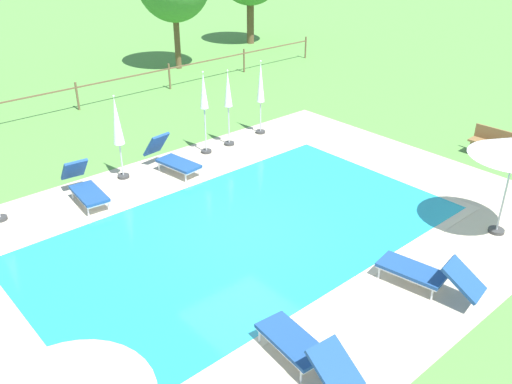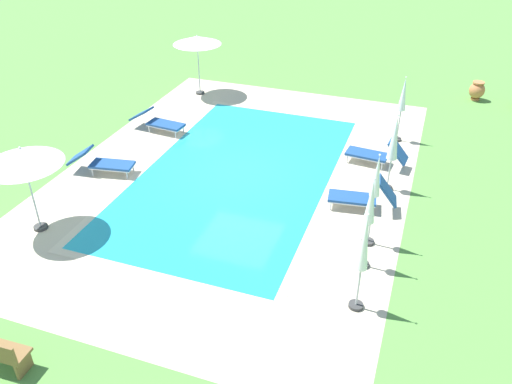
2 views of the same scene
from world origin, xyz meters
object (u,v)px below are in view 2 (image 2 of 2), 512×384
Objects in this scene: patio_umbrella_closed_row_east at (376,185)px; patio_umbrella_closed_row_centre at (364,250)px; patio_umbrella_closed_row_mid_east at (394,142)px; patio_umbrella_open_by_bench at (22,157)px; sun_lounger_north_mid at (376,154)px; sun_lounger_north_end at (362,196)px; sun_lounger_north_far at (158,122)px; terracotta_urn_by_tree at (477,90)px; patio_umbrella_closed_row_mid_west at (370,210)px; sun_lounger_north_near_steps at (103,162)px; patio_umbrella_closed_row_west at (403,99)px; patio_umbrella_open_foreground at (197,41)px.

patio_umbrella_closed_row_centre is at bearing 3.12° from patio_umbrella_closed_row_east.
patio_umbrella_closed_row_centre reaches higher than patio_umbrella_closed_row_mid_east.
patio_umbrella_open_by_bench is 8.29m from patio_umbrella_closed_row_centre.
sun_lounger_north_mid is 2.64m from sun_lounger_north_end.
patio_umbrella_closed_row_east reaches higher than sun_lounger_north_far.
sun_lounger_north_far is 9.14m from patio_umbrella_closed_row_east.
terracotta_urn_by_tree is at bearing 163.35° from patio_umbrella_closed_row_mid_east.
sun_lounger_north_far is 0.89× the size of patio_umbrella_closed_row_mid_east.
patio_umbrella_open_by_bench is 0.95× the size of patio_umbrella_closed_row_east.
sun_lounger_north_near_steps is at bearing -102.12° from patio_umbrella_closed_row_mid_west.
patio_umbrella_closed_row_mid_east is 2.78m from patio_umbrella_closed_row_east.
patio_umbrella_closed_row_mid_east is at bearing 1.98° from patio_umbrella_closed_row_west.
patio_umbrella_closed_row_west is (-4.64, 0.43, 1.11)m from sun_lounger_north_end.
patio_umbrella_open_foreground is (-3.77, -0.14, 1.83)m from sun_lounger_north_far.
terracotta_urn_by_tree is (-8.17, 2.44, -1.14)m from patio_umbrella_closed_row_mid_east.
sun_lounger_north_end is 2.51× the size of terracotta_urn_by_tree.
terracotta_urn_by_tree is (-9.43, 2.98, 0.01)m from sun_lounger_north_end.
sun_lounger_north_mid is 0.81× the size of patio_umbrella_closed_row_mid_west.
sun_lounger_north_far is at bearing -108.62° from sun_lounger_north_end.
patio_umbrella_closed_row_mid_west reaches higher than patio_umbrella_closed_row_west.
sun_lounger_north_mid is at bearing 129.63° from patio_umbrella_open_by_bench.
patio_umbrella_closed_row_west is (-5.29, 8.22, 1.14)m from sun_lounger_north_near_steps.
patio_umbrella_closed_row_centre is at bearing 51.94° from sun_lounger_north_far.
sun_lounger_north_near_steps is 8.64m from patio_umbrella_closed_row_mid_east.
sun_lounger_north_near_steps is at bearing -85.17° from sun_lounger_north_end.
patio_umbrella_closed_row_east reaches higher than sun_lounger_north_end.
patio_umbrella_open_by_bench is (3.07, 0.09, 1.75)m from sun_lounger_north_near_steps.
patio_umbrella_open_foreground is at bearing -121.42° from patio_umbrella_closed_row_mid_east.
patio_umbrella_open_by_bench reaches higher than sun_lounger_north_end.
patio_umbrella_closed_row_mid_west is (2.43, 0.46, 1.20)m from sun_lounger_north_end.
patio_umbrella_open_foreground reaches higher than patio_umbrella_closed_row_mid_west.
patio_umbrella_closed_row_mid_east reaches higher than sun_lounger_north_far.
patio_umbrella_closed_row_west reaches higher than sun_lounger_north_near_steps.
sun_lounger_north_end is 0.83× the size of patio_umbrella_closed_row_west.
patio_umbrella_closed_row_mid_east is (-1.27, 0.54, 1.15)m from sun_lounger_north_end.
terracotta_urn_by_tree is (-6.86, 10.62, 0.05)m from sun_lounger_north_far.
sun_lounger_north_near_steps is at bearing -67.02° from sun_lounger_north_mid.
patio_umbrella_closed_row_east is at bearing -178.40° from patio_umbrella_closed_row_mid_west.
terracotta_urn_by_tree is (-11.86, 2.53, -1.18)m from patio_umbrella_closed_row_mid_west.
patio_umbrella_closed_row_mid_east is at bearing 121.20° from patio_umbrella_open_by_bench.
patio_umbrella_open_foreground is 11.37m from patio_umbrella_closed_row_east.
patio_umbrella_closed_row_east reaches higher than sun_lounger_north_near_steps.
sun_lounger_north_mid is at bearing -174.60° from patio_umbrella_closed_row_mid_west.
patio_umbrella_closed_row_east is at bearing 0.05° from patio_umbrella_closed_row_west.
patio_umbrella_closed_row_mid_west reaches higher than sun_lounger_north_near_steps.
sun_lounger_north_end is at bearing 71.38° from sun_lounger_north_far.
patio_umbrella_closed_row_mid_east is at bearing 103.01° from sun_lounger_north_near_steps.
patio_umbrella_closed_row_east is 3.32× the size of terracotta_urn_by_tree.
patio_umbrella_closed_row_west is 3.37m from patio_umbrella_closed_row_mid_east.
patio_umbrella_closed_row_mid_east is (-5.11, -0.02, -0.01)m from patio_umbrella_closed_row_centre.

